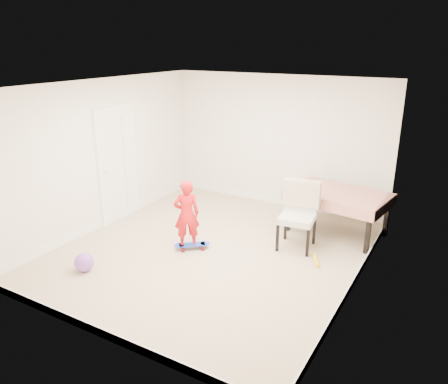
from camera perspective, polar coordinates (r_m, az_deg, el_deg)
The scene contains 17 objects.
ground at distance 7.09m, azimuth -1.52°, elevation -7.61°, with size 5.00×5.00×0.00m, color tan.
ceiling at distance 6.36m, azimuth -1.73°, elevation 13.64°, with size 4.50×5.00×0.04m, color white.
wall_back at distance 8.75m, azimuth 6.95°, elevation 6.53°, with size 4.50×0.04×2.60m, color silver.
wall_front at distance 4.80m, azimuth -17.34°, elevation -4.94°, with size 4.50×0.04×2.60m, color silver.
wall_left at distance 7.96m, azimuth -15.48°, elevation 4.72°, with size 0.04×5.00×2.60m, color silver.
wall_right at distance 5.81m, azimuth 17.48°, elevation -0.73°, with size 0.04×5.00×2.60m, color silver.
door at distance 8.23m, azimuth -13.81°, elevation 3.34°, with size 0.10×0.94×2.11m, color white.
baseboard_back at distance 9.10m, azimuth 6.67°, elevation -1.10°, with size 4.50×0.02×0.12m, color white.
baseboard_front at distance 5.40m, azimuth -16.07°, elevation -17.09°, with size 4.50×0.02×0.12m, color white.
baseboard_left at distance 8.35m, azimuth -14.78°, elevation -3.53°, with size 0.02×5.00×0.12m, color white.
baseboard_right at distance 6.32m, azimuth 16.44°, elevation -11.38°, with size 0.02×5.00×0.12m, color white.
dining_table at distance 7.79m, azimuth 14.52°, elevation -2.63°, with size 1.63×1.02×0.76m, color red, non-canonical shape.
dining_chair at distance 7.05m, azimuth 9.54°, elevation -3.17°, with size 0.59×0.67×1.09m, color silver, non-canonical shape.
skateboard at distance 7.13m, azimuth -4.17°, elevation -7.11°, with size 0.57×0.21×0.09m, color blue, non-canonical shape.
child at distance 6.93m, azimuth -4.90°, elevation -3.20°, with size 0.41×0.27×1.12m, color red.
balloon at distance 6.74m, azimuth -17.83°, elevation -8.74°, with size 0.28×0.28×0.28m, color purple.
foam_toy at distance 6.87m, azimuth 11.90°, elevation -8.68°, with size 0.06×0.06×0.40m, color yellow.
Camera 1 is at (3.32, -5.39, 3.19)m, focal length 35.00 mm.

